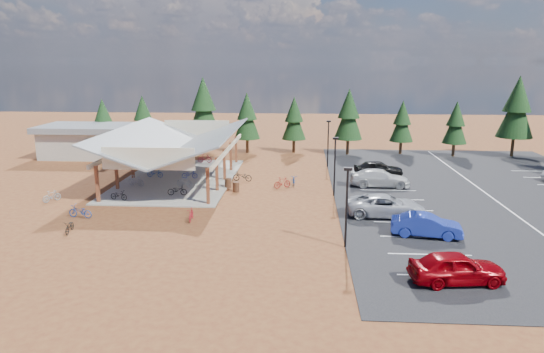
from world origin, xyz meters
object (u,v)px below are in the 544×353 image
object	(u,v)px
bike_4	(177,190)
car_0	(457,267)
lamp_post_1	(335,162)
bike_7	(205,158)
car_1	(426,225)
lamp_post_2	(328,140)
bike_0	(119,195)
car_3	(380,178)
bike_15	(282,182)
bike_1	(136,181)
bike_16	(242,176)
bike_5	(184,182)
bike_pavilion	(177,141)
bike_9	(52,196)
car_4	(378,169)
bike_10	(80,211)
car_2	(386,206)
trash_bin_1	(228,183)
outbuilding	(88,140)
bike_11	(191,215)
bike_3	(179,161)
bike_14	(294,180)
lamp_post_0	(347,202)
bike_2	(155,173)
trash_bin_0	(236,187)
bike_8	(70,226)
bike_6	(190,174)

from	to	relation	value
bike_4	car_0	size ratio (longest dim) A/B	0.34
lamp_post_1	car_0	world-z (taller)	lamp_post_1
bike_7	car_1	size ratio (longest dim) A/B	0.36
lamp_post_2	bike_4	bearing A→B (deg)	-136.11
bike_0	car_3	distance (m)	23.38
bike_15	car_3	size ratio (longest dim) A/B	0.32
bike_1	bike_16	distance (m)	10.03
bike_1	bike_5	xyz separation A→B (m)	(4.61, -0.10, -0.01)
bike_pavilion	bike_1	size ratio (longest dim) A/B	11.23
bike_9	car_4	distance (m)	30.43
bike_7	bike_10	size ratio (longest dim) A/B	0.87
bike_15	car_2	distance (m)	11.36
bike_5	lamp_post_2	bearing A→B (deg)	-33.14
bike_pavilion	car_2	xyz separation A→B (m)	(18.54, -10.55, -2.98)
bike_0	bike_7	xyz separation A→B (m)	(4.15, 15.60, 0.09)
trash_bin_1	bike_16	size ratio (longest dim) A/B	0.48
bike_15	car_3	world-z (taller)	car_3
bike_7	car_0	bearing A→B (deg)	-141.78
bike_0	bike_10	distance (m)	4.75
outbuilding	bike_0	size ratio (longest dim) A/B	7.05
bike_10	car_0	bearing A→B (deg)	79.84
bike_pavilion	bike_9	size ratio (longest dim) A/B	12.24
bike_1	bike_16	bearing A→B (deg)	-55.09
outbuilding	bike_11	bearing A→B (deg)	-52.37
car_3	car_4	size ratio (longest dim) A/B	1.13
bike_3	bike_15	distance (m)	14.72
car_3	car_4	xyz separation A→B (m)	(0.44, 3.92, 0.03)
bike_9	bike_15	world-z (taller)	bike_15
bike_3	bike_14	distance (m)	14.81
trash_bin_1	bike_16	distance (m)	2.86
bike_5	bike_10	size ratio (longest dim) A/B	0.89
car_2	bike_5	bearing A→B (deg)	68.80
lamp_post_0	bike_2	world-z (taller)	lamp_post_0
trash_bin_0	bike_1	xyz separation A→B (m)	(-9.53, 1.05, 0.17)
bike_9	bike_1	bearing A→B (deg)	-100.71
bike_9	car_4	bearing A→B (deg)	-124.01
bike_15	bike_16	world-z (taller)	bike_15
bike_2	bike_8	bearing A→B (deg)	-173.60
lamp_post_0	bike_3	world-z (taller)	lamp_post_0
outbuilding	bike_pavilion	bearing A→B (deg)	-38.16
trash_bin_1	bike_2	bearing A→B (deg)	157.13
trash_bin_0	car_4	size ratio (longest dim) A/B	0.18
outbuilding	car_0	bearing A→B (deg)	-43.60
bike_6	bike_8	xyz separation A→B (m)	(-4.65, -15.76, -0.07)
trash_bin_1	bike_3	bearing A→B (deg)	127.32
lamp_post_1	bike_1	world-z (taller)	lamp_post_1
lamp_post_2	bike_8	bearing A→B (deg)	-129.49
bike_3	bike_10	bearing A→B (deg)	179.83
bike_2	bike_15	xyz separation A→B (m)	(12.89, -3.03, -0.02)
lamp_post_2	bike_8	world-z (taller)	lamp_post_2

